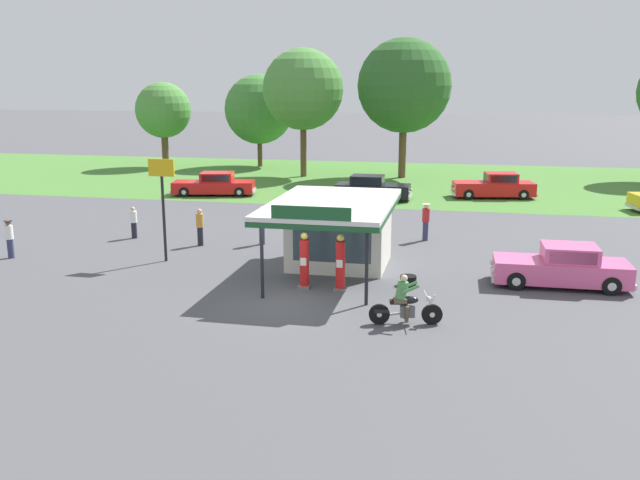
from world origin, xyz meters
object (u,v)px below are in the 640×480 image
Objects in this scene: featured_classic_sedan at (562,268)px; bystander_strolling_foreground at (262,224)px; bystander_chatting_near_pumps at (9,238)px; gas_pump_offside at (340,265)px; parked_car_back_row_far_right at (495,187)px; motorcycle_with_rider at (405,304)px; parked_car_second_row_spare at (372,189)px; spare_tire_stack at (408,280)px; bystander_standing_back_lot at (426,220)px; bystander_admiring_sedan at (200,226)px; parked_car_back_row_centre at (214,185)px; gas_pump_nearside at (304,263)px; bystander_leaning_by_kiosk at (134,222)px; roadside_pole_sign at (163,191)px.

bystander_strolling_foreground is (-12.58, 4.04, 0.25)m from featured_classic_sedan.
bystander_chatting_near_pumps is 10.73m from bystander_strolling_foreground.
parked_car_back_row_far_right is (6.14, 21.91, -0.22)m from gas_pump_offside.
motorcycle_with_rider is at bearing -51.65° from bystander_strolling_foreground.
bystander_chatting_near_pumps is at bearing 173.61° from gas_pump_offside.
spare_tire_stack is (3.86, -18.41, -0.53)m from parked_car_second_row_spare.
bystander_admiring_sedan is (-9.97, -3.17, -0.06)m from bystander_standing_back_lot.
spare_tire_stack is at bearing -51.58° from parked_car_back_row_centre.
parked_car_back_row_far_right is 13.80m from bystander_standing_back_lot.
gas_pump_nearside reaches higher than motorcycle_with_rider.
bystander_strolling_foreground is 2.97× the size of spare_tire_stack.
bystander_admiring_sedan reaches higher than bystander_leaning_by_kiosk.
motorcycle_with_rider is at bearing -15.31° from bystander_chatting_near_pumps.
bystander_chatting_near_pumps is at bearing -178.51° from featured_classic_sedan.
featured_classic_sedan is at bearing -40.63° from parked_car_back_row_centre.
bystander_standing_back_lot is at bearing 22.33° from bystander_chatting_near_pumps.
bystander_leaning_by_kiosk is at bearing 145.99° from motorcycle_with_rider.
motorcycle_with_rider is at bearing -134.96° from featured_classic_sedan.
bystander_admiring_sedan is at bearing -129.56° from parked_car_back_row_far_right.
motorcycle_with_rider is 0.39× the size of parked_car_back_row_centre.
parked_car_back_row_centre is 23.02m from spare_tire_stack.
gas_pump_offside is 0.36× the size of parked_car_back_row_centre.
bystander_standing_back_lot reaches higher than bystander_admiring_sedan.
bystander_admiring_sedan is (-6.16, 5.42, -0.04)m from gas_pump_nearside.
bystander_admiring_sedan is at bearing 138.63° from gas_pump_nearside.
featured_classic_sedan is 19.77m from parked_car_back_row_far_right.
gas_pump_nearside is at bearing -162.82° from spare_tire_stack.
bystander_admiring_sedan is at bearing -11.90° from bystander_leaning_by_kiosk.
parked_car_back_row_centre is 1.35× the size of roadside_pole_sign.
gas_pump_offside is 1.35× the size of bystander_leaning_by_kiosk.
roadside_pole_sign is at bearing -97.28° from bystander_admiring_sedan.
roadside_pole_sign is (-15.63, 0.32, 2.24)m from featured_classic_sedan.
bystander_strolling_foreground reaches higher than featured_classic_sedan.
gas_pump_offside is at bearing -105.66° from parked_car_back_row_far_right.
gas_pump_nearside is at bearing -21.16° from roadside_pole_sign.
spare_tire_stack is at bearing -7.85° from roadside_pole_sign.
parked_car_second_row_spare is 15.31m from bystander_admiring_sedan.
motorcycle_with_rider is (2.55, -3.04, -0.29)m from gas_pump_offside.
motorcycle_with_rider is at bearing -34.01° from bystander_leaning_by_kiosk.
bystander_standing_back_lot is 18.35m from bystander_chatting_near_pumps.
bystander_strolling_foreground is (-7.34, 9.28, 0.29)m from motorcycle_with_rider.
bystander_chatting_near_pumps is at bearing -172.23° from roadside_pole_sign.
parked_car_back_row_centre is at bearing 81.87° from bystander_chatting_near_pumps.
gas_pump_offside is 1.20× the size of bystander_admiring_sedan.
parked_car_back_row_centre is 3.50× the size of bystander_chatting_near_pumps.
gas_pump_offside is 9.23m from bystander_admiring_sedan.
gas_pump_nearside is 3.42× the size of spare_tire_stack.
parked_car_back_row_far_right is at bearing 42.27° from bystander_leaning_by_kiosk.
roadside_pole_sign is (-6.53, 2.53, 1.99)m from gas_pump_nearside.
gas_pump_nearside is at bearing -108.79° from parked_car_back_row_far_right.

